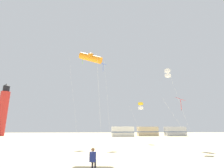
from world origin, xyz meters
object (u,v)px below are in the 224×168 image
object	(u,v)px
kite_tube_orange	(91,58)
rv_van_tan	(148,131)
kite_box_gold	(141,106)
kite_diamond_blue	(104,67)
kite_flyer_standing	(93,158)
rv_van_silver	(175,131)
kite_diamond_scarlet	(180,101)
lighthouse_distant	(3,111)
rv_van_white	(123,132)
kite_diamond_lime	(82,61)
kite_box_white	(168,73)

from	to	relation	value
kite_tube_orange	rv_van_tan	xyz separation A→B (m)	(17.13, 38.57, -7.91)
kite_box_gold	kite_diamond_blue	bearing A→B (deg)	-151.58
kite_flyer_standing	rv_van_silver	bearing A→B (deg)	-108.34
kite_box_gold	rv_van_silver	distance (m)	31.22
kite_diamond_blue	kite_diamond_scarlet	bearing A→B (deg)	-42.81
rv_van_silver	kite_diamond_scarlet	bearing A→B (deg)	-114.73
lighthouse_distant	kite_diamond_scarlet	bearing A→B (deg)	-46.77
kite_diamond_blue	rv_van_white	distance (m)	29.09
kite_diamond_blue	rv_van_silver	bearing A→B (deg)	50.48
rv_van_tan	rv_van_silver	distance (m)	8.57
kite_diamond_blue	kite_tube_orange	xyz separation A→B (m)	(-1.69, -8.36, -2.03)
kite_box_gold	kite_diamond_lime	size ratio (longest dim) A/B	0.47
kite_box_white	rv_van_silver	distance (m)	35.97
kite_box_white	rv_van_white	xyz separation A→B (m)	(-2.10, 29.08, -8.42)
kite_box_gold	lighthouse_distant	bearing A→B (deg)	140.89
kite_diamond_blue	kite_tube_orange	world-z (taller)	kite_diamond_blue
rv_van_tan	rv_van_white	bearing A→B (deg)	-156.97
kite_diamond_blue	kite_box_white	world-z (taller)	kite_diamond_blue
kite_diamond_lime	rv_van_silver	xyz separation A→B (m)	(27.46, 26.97, -11.62)
kite_flyer_standing	rv_van_tan	world-z (taller)	rv_van_tan
kite_diamond_scarlet	rv_van_tan	world-z (taller)	kite_diamond_scarlet
kite_tube_orange	kite_box_white	size ratio (longest dim) A/B	0.96
kite_diamond_scarlet	kite_flyer_standing	bearing A→B (deg)	-141.94
kite_diamond_blue	rv_van_white	bearing A→B (deg)	75.44
kite_diamond_scarlet	lighthouse_distant	size ratio (longest dim) A/B	0.33
kite_diamond_scarlet	kite_tube_orange	xyz separation A→B (m)	(-9.68, -0.95, 4.17)
kite_flyer_standing	kite_diamond_lime	distance (m)	20.84
kite_box_white	lighthouse_distant	xyz separation A→B (m)	(-39.66, 36.35, -1.97)
kite_flyer_standing	kite_box_gold	xyz separation A→B (m)	(7.62, 18.06, 5.31)
rv_van_white	rv_van_tan	size ratio (longest dim) A/B	1.01
rv_van_tan	rv_van_silver	size ratio (longest dim) A/B	1.00
kite_flyer_standing	kite_tube_orange	world-z (taller)	kite_tube_orange
kite_diamond_blue	rv_van_white	world-z (taller)	kite_diamond_blue
rv_van_tan	rv_van_silver	bearing A→B (deg)	-8.64
kite_diamond_blue	rv_van_silver	size ratio (longest dim) A/B	1.87
kite_box_gold	kite_tube_orange	world-z (taller)	kite_tube_orange
kite_box_white	rv_van_white	world-z (taller)	kite_box_white
lighthouse_distant	rv_van_tan	size ratio (longest dim) A/B	2.60
kite_flyer_standing	kite_diamond_lime	world-z (taller)	kite_diamond_lime
kite_diamond_blue	rv_van_silver	distance (m)	38.89
kite_box_white	rv_van_tan	bearing A→B (deg)	78.86
kite_tube_orange	kite_box_white	bearing A→B (deg)	28.32
kite_diamond_blue	rv_van_tan	size ratio (longest dim) A/B	1.87
kite_flyer_standing	kite_diamond_blue	size ratio (longest dim) A/B	0.10
kite_box_gold	kite_diamond_lime	world-z (taller)	kite_diamond_lime
kite_tube_orange	rv_van_silver	size ratio (longest dim) A/B	1.54
lighthouse_distant	rv_van_tan	bearing A→B (deg)	-4.37
kite_box_gold	lighthouse_distant	size ratio (longest dim) A/B	0.39
kite_diamond_scarlet	rv_van_silver	world-z (taller)	kite_diamond_scarlet
kite_diamond_lime	rv_van_white	size ratio (longest dim) A/B	2.14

